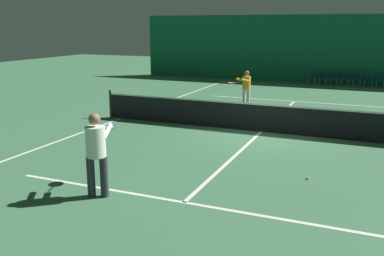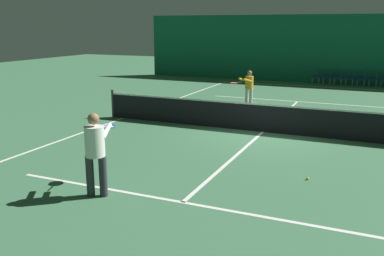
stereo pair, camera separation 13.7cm
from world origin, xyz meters
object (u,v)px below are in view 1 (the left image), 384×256
(tennis_net, at_px, (262,117))
(courtside_chair_6, at_px, (382,79))
(courtside_chair_5, at_px, (370,78))
(tennis_ball, at_px, (308,178))
(courtside_chair_0, at_px, (313,76))
(courtside_chair_1, at_px, (324,76))
(player_far, at_px, (246,85))
(courtside_chair_2, at_px, (335,77))
(courtside_chair_4, at_px, (358,78))
(courtside_chair_3, at_px, (347,77))
(player_near, at_px, (97,148))

(tennis_net, bearing_deg, courtside_chair_6, 73.76)
(courtside_chair_5, height_order, tennis_ball, courtside_chair_5)
(courtside_chair_0, distance_m, courtside_chair_1, 0.64)
(player_far, distance_m, tennis_ball, 9.37)
(courtside_chair_2, bearing_deg, tennis_ball, 2.90)
(tennis_net, distance_m, courtside_chair_4, 13.30)
(player_far, height_order, courtside_chair_1, player_far)
(courtside_chair_1, bearing_deg, courtside_chair_0, -90.00)
(courtside_chair_1, xyz_separation_m, courtside_chair_4, (1.92, 0.00, 0.00))
(courtside_chair_3, xyz_separation_m, courtside_chair_4, (0.64, 0.00, 0.00))
(player_near, distance_m, player_far, 11.16)
(player_far, distance_m, courtside_chair_0, 8.85)
(player_near, xyz_separation_m, player_far, (-0.02, 11.16, -0.12))
(courtside_chair_5, bearing_deg, courtside_chair_0, -90.00)
(player_far, xyz_separation_m, courtside_chair_5, (4.98, 8.66, -0.42))
(tennis_net, xyz_separation_m, courtside_chair_1, (0.60, 13.06, -0.03))
(courtside_chair_6, bearing_deg, courtside_chair_3, -90.00)
(tennis_net, distance_m, courtside_chair_2, 13.12)
(courtside_chair_6, bearing_deg, courtside_chair_2, -90.00)
(player_far, bearing_deg, courtside_chair_1, -168.50)
(courtside_chair_6, bearing_deg, tennis_ball, -5.65)
(courtside_chair_2, bearing_deg, courtside_chair_0, -90.00)
(player_near, relative_size, tennis_ball, 26.90)
(player_far, distance_m, courtside_chair_1, 9.00)
(courtside_chair_0, bearing_deg, player_far, -11.64)
(player_far, xyz_separation_m, courtside_chair_0, (1.78, 8.66, -0.42))
(player_near, xyz_separation_m, courtside_chair_1, (2.40, 19.82, -0.55))
(player_near, bearing_deg, tennis_net, -33.64)
(courtside_chair_4, distance_m, tennis_ball, 17.13)
(tennis_net, height_order, tennis_ball, tennis_net)
(courtside_chair_4, distance_m, courtside_chair_6, 1.28)
(courtside_chair_1, relative_size, courtside_chair_4, 1.00)
(courtside_chair_0, xyz_separation_m, courtside_chair_2, (1.28, 0.00, 0.00))
(courtside_chair_1, distance_m, courtside_chair_2, 0.64)
(courtside_chair_0, relative_size, courtside_chair_5, 1.00)
(courtside_chair_2, relative_size, courtside_chair_6, 1.00)
(courtside_chair_5, relative_size, courtside_chair_6, 1.00)
(tennis_net, xyz_separation_m, tennis_ball, (2.11, -4.06, -0.48))
(player_near, relative_size, courtside_chair_3, 2.11)
(tennis_net, distance_m, courtside_chair_0, 13.06)
(courtside_chair_0, bearing_deg, tennis_ball, 7.15)
(player_far, distance_m, courtside_chair_3, 9.43)
(tennis_net, relative_size, courtside_chair_5, 14.29)
(courtside_chair_4, bearing_deg, player_far, -26.64)
(tennis_net, distance_m, player_far, 4.78)
(player_far, bearing_deg, courtside_chair_0, -164.50)
(courtside_chair_2, xyz_separation_m, tennis_ball, (0.87, -17.12, -0.45))
(courtside_chair_1, distance_m, courtside_chair_6, 3.20)
(courtside_chair_4, bearing_deg, courtside_chair_6, 90.00)
(courtside_chair_3, bearing_deg, courtside_chair_4, 90.00)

